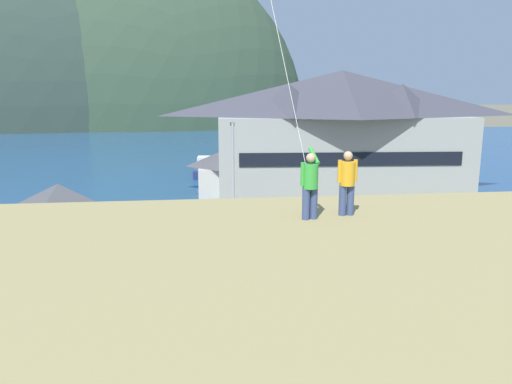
{
  "coord_description": "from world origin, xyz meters",
  "views": [
    {
      "loc": [
        -3.03,
        -20.01,
        9.3
      ],
      "look_at": [
        0.36,
        9.0,
        3.3
      ],
      "focal_mm": 34.66,
      "sensor_mm": 36.0,
      "label": 1
    }
  ],
  "objects_px": {
    "parked_car_back_row_right": "(493,233)",
    "person_companion": "(347,181)",
    "moored_boat_outer_mooring": "(265,167)",
    "person_kite_flyer": "(310,183)",
    "moored_boat_wharfside": "(205,169)",
    "wharf_dock": "(236,172)",
    "parked_car_mid_row_near": "(397,241)",
    "parked_car_front_row_silver": "(187,287)",
    "storage_shed_waterside": "(227,173)",
    "parked_car_back_row_left": "(416,277)",
    "parked_car_front_row_end": "(303,272)",
    "harbor_lodge": "(341,131)",
    "parked_car_lone_by_shed": "(296,242)",
    "storage_shed_near_lot": "(61,231)",
    "parking_light_pole": "(233,172)"
  },
  "relations": [
    {
      "from": "wharf_dock",
      "to": "person_kite_flyer",
      "type": "height_order",
      "value": "person_kite_flyer"
    },
    {
      "from": "moored_boat_wharfside",
      "to": "parked_car_front_row_end",
      "type": "height_order",
      "value": "moored_boat_wharfside"
    },
    {
      "from": "parked_car_lone_by_shed",
      "to": "parked_car_mid_row_near",
      "type": "relative_size",
      "value": 0.99
    },
    {
      "from": "harbor_lodge",
      "to": "moored_boat_outer_mooring",
      "type": "relative_size",
      "value": 3.16
    },
    {
      "from": "parked_car_back_row_right",
      "to": "person_companion",
      "type": "height_order",
      "value": "person_companion"
    },
    {
      "from": "harbor_lodge",
      "to": "wharf_dock",
      "type": "bearing_deg",
      "value": 123.83
    },
    {
      "from": "moored_boat_outer_mooring",
      "to": "person_kite_flyer",
      "type": "xyz_separation_m",
      "value": [
        -4.7,
        -42.94,
        6.23
      ]
    },
    {
      "from": "parked_car_front_row_end",
      "to": "parked_car_mid_row_near",
      "type": "bearing_deg",
      "value": 33.09
    },
    {
      "from": "harbor_lodge",
      "to": "person_companion",
      "type": "relative_size",
      "value": 13.23
    },
    {
      "from": "parked_car_front_row_end",
      "to": "parked_car_back_row_right",
      "type": "distance_m",
      "value": 13.31
    },
    {
      "from": "parked_car_front_row_silver",
      "to": "person_companion",
      "type": "height_order",
      "value": "person_companion"
    },
    {
      "from": "storage_shed_near_lot",
      "to": "parked_car_front_row_end",
      "type": "distance_m",
      "value": 11.93
    },
    {
      "from": "parked_car_back_row_left",
      "to": "parking_light_pole",
      "type": "bearing_deg",
      "value": 125.54
    },
    {
      "from": "storage_shed_near_lot",
      "to": "parked_car_lone_by_shed",
      "type": "distance_m",
      "value": 12.26
    },
    {
      "from": "moored_boat_wharfside",
      "to": "parked_car_mid_row_near",
      "type": "relative_size",
      "value": 1.58
    },
    {
      "from": "parked_car_lone_by_shed",
      "to": "parked_car_mid_row_near",
      "type": "distance_m",
      "value": 5.62
    },
    {
      "from": "parked_car_back_row_left",
      "to": "person_companion",
      "type": "distance_m",
      "value": 11.07
    },
    {
      "from": "moored_boat_wharfside",
      "to": "parked_car_lone_by_shed",
      "type": "height_order",
      "value": "moored_boat_wharfside"
    },
    {
      "from": "harbor_lodge",
      "to": "storage_shed_waterside",
      "type": "xyz_separation_m",
      "value": [
        -10.01,
        0.43,
        -3.59
      ]
    },
    {
      "from": "storage_shed_near_lot",
      "to": "storage_shed_waterside",
      "type": "distance_m",
      "value": 20.57
    },
    {
      "from": "wharf_dock",
      "to": "moored_boat_outer_mooring",
      "type": "bearing_deg",
      "value": 10.58
    },
    {
      "from": "parked_car_front_row_silver",
      "to": "person_kite_flyer",
      "type": "xyz_separation_m",
      "value": [
        3.47,
        -7.77,
        5.88
      ]
    },
    {
      "from": "moored_boat_wharfside",
      "to": "moored_boat_outer_mooring",
      "type": "xyz_separation_m",
      "value": [
        6.89,
        0.4,
        0.0
      ]
    },
    {
      "from": "moored_boat_wharfside",
      "to": "wharf_dock",
      "type": "bearing_deg",
      "value": -4.09
    },
    {
      "from": "harbor_lodge",
      "to": "parked_car_mid_row_near",
      "type": "bearing_deg",
      "value": -95.18
    },
    {
      "from": "harbor_lodge",
      "to": "storage_shed_near_lot",
      "type": "xyz_separation_m",
      "value": [
        -19.17,
        -17.98,
        -3.29
      ]
    },
    {
      "from": "parked_car_front_row_end",
      "to": "parked_car_front_row_silver",
      "type": "distance_m",
      "value": 5.46
    },
    {
      "from": "person_companion",
      "to": "parked_car_front_row_silver",
      "type": "bearing_deg",
      "value": 121.31
    },
    {
      "from": "moored_boat_outer_mooring",
      "to": "parked_car_front_row_end",
      "type": "xyz_separation_m",
      "value": [
        -2.84,
        -33.96,
        0.34
      ]
    },
    {
      "from": "harbor_lodge",
      "to": "parked_car_front_row_end",
      "type": "distance_m",
      "value": 22.77
    },
    {
      "from": "storage_shed_waterside",
      "to": "moored_boat_outer_mooring",
      "type": "xyz_separation_m",
      "value": [
        5.15,
        12.65,
        -1.55
      ]
    },
    {
      "from": "parked_car_front_row_end",
      "to": "person_kite_flyer",
      "type": "height_order",
      "value": "person_kite_flyer"
    },
    {
      "from": "parked_car_lone_by_shed",
      "to": "parked_car_front_row_end",
      "type": "xyz_separation_m",
      "value": [
        -0.58,
        -4.58,
        0.0
      ]
    },
    {
      "from": "wharf_dock",
      "to": "parked_car_mid_row_near",
      "type": "height_order",
      "value": "parked_car_mid_row_near"
    },
    {
      "from": "storage_shed_near_lot",
      "to": "wharf_dock",
      "type": "height_order",
      "value": "storage_shed_near_lot"
    },
    {
      "from": "moored_boat_outer_mooring",
      "to": "parking_light_pole",
      "type": "bearing_deg",
      "value": -102.39
    },
    {
      "from": "parked_car_back_row_right",
      "to": "parked_car_lone_by_shed",
      "type": "bearing_deg",
      "value": -178.61
    },
    {
      "from": "storage_shed_waterside",
      "to": "parked_car_front_row_silver",
      "type": "xyz_separation_m",
      "value": [
        -3.02,
        -22.53,
        -1.2
      ]
    },
    {
      "from": "storage_shed_waterside",
      "to": "parked_car_back_row_left",
      "type": "relative_size",
      "value": 1.27
    },
    {
      "from": "wharf_dock",
      "to": "parked_car_back_row_left",
      "type": "distance_m",
      "value": 35.0
    },
    {
      "from": "parked_car_front_row_silver",
      "to": "parking_light_pole",
      "type": "height_order",
      "value": "parking_light_pole"
    },
    {
      "from": "wharf_dock",
      "to": "parked_car_back_row_left",
      "type": "relative_size",
      "value": 3.33
    },
    {
      "from": "moored_boat_outer_mooring",
      "to": "person_companion",
      "type": "height_order",
      "value": "person_companion"
    },
    {
      "from": "moored_boat_wharfside",
      "to": "person_companion",
      "type": "xyz_separation_m",
      "value": [
        3.27,
        -42.25,
        6.21
      ]
    },
    {
      "from": "moored_boat_wharfside",
      "to": "moored_boat_outer_mooring",
      "type": "height_order",
      "value": "same"
    },
    {
      "from": "person_kite_flyer",
      "to": "person_companion",
      "type": "bearing_deg",
      "value": 15.24
    },
    {
      "from": "parked_car_front_row_silver",
      "to": "wharf_dock",
      "type": "bearing_deg",
      "value": 82.26
    },
    {
      "from": "parked_car_back_row_right",
      "to": "parked_car_front_row_silver",
      "type": "distance_m",
      "value": 18.73
    },
    {
      "from": "harbor_lodge",
      "to": "moored_boat_outer_mooring",
      "type": "height_order",
      "value": "harbor_lodge"
    },
    {
      "from": "moored_boat_outer_mooring",
      "to": "parked_car_mid_row_near",
      "type": "height_order",
      "value": "moored_boat_outer_mooring"
    }
  ]
}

